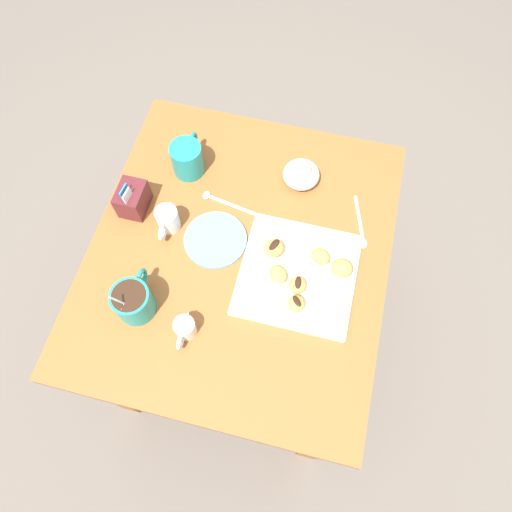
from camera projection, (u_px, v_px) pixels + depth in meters
name	position (u px, v px, depth m)	size (l,w,h in m)	color
ground_plane	(245.00, 326.00, 1.88)	(8.00, 8.00, 0.00)	#665B51
dining_table	(241.00, 271.00, 1.36)	(0.89, 0.79, 0.72)	#935628
pastry_plate_square	(298.00, 274.00, 1.19)	(0.29, 0.29, 0.02)	silver
coffee_mug_teal_left	(133.00, 301.00, 1.11)	(0.14, 0.10, 0.14)	teal
coffee_mug_teal_right	(187.00, 158.00, 1.29)	(0.13, 0.09, 0.10)	teal
cream_pitcher_white	(167.00, 219.00, 1.22)	(0.10, 0.06, 0.07)	silver
sugar_caddy	(133.00, 199.00, 1.25)	(0.09, 0.07, 0.11)	#561E23
ice_cream_bowl	(301.00, 173.00, 1.29)	(0.10, 0.10, 0.08)	silver
chocolate_sauce_pitcher	(185.00, 328.00, 1.11)	(0.09, 0.05, 0.06)	silver
saucer_sky_left	(215.00, 240.00, 1.23)	(0.17, 0.17, 0.01)	#66A8DB
loose_spoon_near_saucer	(361.00, 228.00, 1.25)	(0.16, 0.06, 0.01)	silver
loose_spoon_by_plate	(222.00, 201.00, 1.29)	(0.04, 0.16, 0.01)	silver
beignet_0	(278.00, 274.00, 1.16)	(0.04, 0.05, 0.03)	#D19347
beignet_1	(274.00, 248.00, 1.19)	(0.05, 0.05, 0.04)	#D19347
chocolate_drizzle_1	(274.00, 245.00, 1.17)	(0.04, 0.02, 0.01)	black
beignet_2	(296.00, 304.00, 1.13)	(0.04, 0.04, 0.03)	#D19347
chocolate_drizzle_2	(297.00, 301.00, 1.11)	(0.03, 0.01, 0.01)	black
beignet_3	(342.00, 269.00, 1.17)	(0.06, 0.05, 0.04)	#D19347
beignet_4	(321.00, 256.00, 1.18)	(0.05, 0.04, 0.03)	#D19347
beignet_5	(297.00, 285.00, 1.15)	(0.05, 0.04, 0.03)	#D19347
chocolate_drizzle_5	(298.00, 283.00, 1.13)	(0.03, 0.02, 0.01)	black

